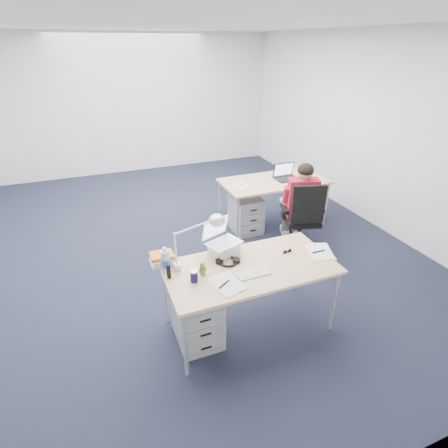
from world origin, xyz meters
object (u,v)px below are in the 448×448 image
object	(u,v)px
headphones	(228,261)
can_koozie	(194,276)
desk_far	(274,183)
computer_mouse	(256,271)
far_cup	(307,167)
office_chair	(300,232)
book_stack	(163,259)
dark_laptop	(287,172)
desk_near	(250,270)
cordless_phone	(169,272)
sunglasses	(287,252)
seated_person	(299,204)
drawer_pedestal_far	(246,214)
drawer_pedestal_near	(197,316)
wireless_keyboard	(254,273)
silver_laptop	(224,239)
water_bottle	(165,260)
bear_figurine	(203,269)
desk_lamp	(192,242)

from	to	relation	value
headphones	can_koozie	world-z (taller)	can_koozie
desk_far	computer_mouse	world-z (taller)	computer_mouse
computer_mouse	far_cup	bearing A→B (deg)	46.87
office_chair	far_cup	bearing A→B (deg)	71.45
can_koozie	book_stack	distance (m)	0.42
dark_laptop	desk_near	bearing A→B (deg)	-129.25
can_koozie	cordless_phone	distance (m)	0.23
desk_near	sunglasses	distance (m)	0.46
seated_person	drawer_pedestal_far	distance (m)	0.88
desk_near	seated_person	world-z (taller)	seated_person
book_stack	can_koozie	bearing A→B (deg)	-62.89
drawer_pedestal_near	seated_person	bearing A→B (deg)	33.29
seated_person	drawer_pedestal_near	world-z (taller)	seated_person
wireless_keyboard	seated_person	bearing A→B (deg)	45.18
computer_mouse	book_stack	bearing A→B (deg)	147.54
desk_far	silver_laptop	world-z (taller)	silver_laptop
silver_laptop	dark_laptop	world-z (taller)	silver_laptop
office_chair	silver_laptop	xyz separation A→B (m)	(-1.43, -0.79, 0.61)
headphones	dark_laptop	size ratio (longest dim) A/B	0.70
sunglasses	seated_person	bearing A→B (deg)	45.31
water_bottle	bear_figurine	distance (m)	0.34
drawer_pedestal_near	wireless_keyboard	distance (m)	0.70
wireless_keyboard	book_stack	bearing A→B (deg)	146.87
can_koozie	seated_person	bearing A→B (deg)	34.04
can_koozie	headphones	bearing A→B (deg)	22.81
silver_laptop	computer_mouse	bearing A→B (deg)	-88.95
can_koozie	dark_laptop	size ratio (longest dim) A/B	0.32
computer_mouse	dark_laptop	distance (m)	2.53
drawer_pedestal_far	bear_figurine	bearing A→B (deg)	-124.91
far_cup	book_stack	bearing A→B (deg)	-146.93
book_stack	desk_lamp	bearing A→B (deg)	-28.98
seated_person	sunglasses	bearing A→B (deg)	-108.32
drawer_pedestal_far	computer_mouse	size ratio (longest dim) A/B	6.34
drawer_pedestal_far	silver_laptop	size ratio (longest dim) A/B	1.61
drawer_pedestal_far	cordless_phone	size ratio (longest dim) A/B	4.11
seated_person	wireless_keyboard	distance (m)	1.92
wireless_keyboard	bear_figurine	xyz separation A→B (m)	(-0.43, 0.16, 0.06)
can_koozie	water_bottle	world-z (taller)	water_bottle
can_koozie	far_cup	bearing A→B (deg)	40.14
desk_far	cordless_phone	xyz separation A→B (m)	(-2.07, -1.85, 0.11)
drawer_pedestal_far	far_cup	xyz separation A→B (m)	(1.23, 0.29, 0.51)
office_chair	desk_lamp	xyz separation A→B (m)	(-1.78, -0.87, 0.69)
water_bottle	bear_figurine	world-z (taller)	water_bottle
seated_person	silver_laptop	distance (m)	1.78
seated_person	drawer_pedestal_far	xyz separation A→B (m)	(-0.49, 0.65, -0.35)
can_koozie	water_bottle	bearing A→B (deg)	129.78
can_koozie	water_bottle	xyz separation A→B (m)	(-0.19, 0.23, 0.07)
computer_mouse	headphones	xyz separation A→B (m)	(-0.18, 0.24, 0.00)
office_chair	can_koozie	distance (m)	2.20
bear_figurine	can_koozie	bearing A→B (deg)	-138.53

